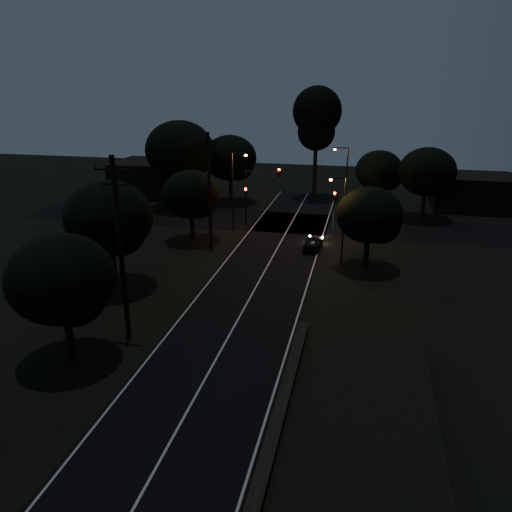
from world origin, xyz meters
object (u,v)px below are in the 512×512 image
at_px(utility_pole_mid, 120,247).
at_px(streetlight_a, 234,186).
at_px(streetlight_c, 342,215).
at_px(utility_pole_far, 209,190).
at_px(signal_mast, 262,186).
at_px(car, 313,243).
at_px(signal_left, 246,199).
at_px(streetlight_b, 344,179).
at_px(signal_right, 334,204).
at_px(tall_pine, 317,118).

distance_m(utility_pole_mid, streetlight_a, 23.04).
height_order(streetlight_a, streetlight_c, streetlight_a).
relative_size(utility_pole_far, signal_mast, 1.68).
xyz_separation_m(utility_pole_far, car, (9.20, 1.74, -4.86)).
height_order(signal_left, streetlight_b, streetlight_b).
bearing_deg(signal_right, tall_pine, 103.49).
relative_size(streetlight_a, car, 2.20).
height_order(utility_pole_far, signal_mast, utility_pole_far).
bearing_deg(car, streetlight_a, -22.67).
relative_size(signal_left, streetlight_b, 0.51).
bearing_deg(streetlight_c, signal_left, 136.24).
distance_m(utility_pole_mid, signal_mast, 25.22).
bearing_deg(tall_pine, car, -84.09).
relative_size(tall_pine, streetlight_b, 1.75).
xyz_separation_m(signal_left, signal_mast, (1.69, 0.00, 1.50)).
xyz_separation_m(signal_mast, streetlight_c, (8.74, -9.99, 0.01)).
relative_size(signal_mast, streetlight_c, 0.83).
relative_size(tall_pine, car, 3.83).
height_order(signal_right, streetlight_c, streetlight_c).
bearing_deg(signal_left, streetlight_b, 22.05).
xyz_separation_m(utility_pole_mid, car, (9.20, 18.74, -5.12)).
relative_size(tall_pine, signal_right, 3.41).
height_order(signal_left, streetlight_c, streetlight_c).
distance_m(signal_left, streetlight_a, 2.77).
bearing_deg(signal_right, utility_pole_mid, -112.99).
bearing_deg(streetlight_c, streetlight_b, 92.14).
bearing_deg(signal_mast, signal_left, -179.87).
xyz_separation_m(utility_pole_far, signal_right, (10.60, 7.99, -2.65)).
bearing_deg(signal_mast, car, -45.64).
xyz_separation_m(streetlight_a, streetlight_b, (10.61, 6.00, 0.00)).
relative_size(utility_pole_mid, utility_pole_far, 1.05).
distance_m(utility_pole_mid, tall_pine, 40.84).
distance_m(streetlight_b, streetlight_c, 14.01).
relative_size(utility_pole_far, signal_left, 2.56).
xyz_separation_m(utility_pole_mid, signal_left, (1.40, 24.99, -2.90)).
xyz_separation_m(utility_pole_far, streetlight_b, (11.31, 12.00, -0.85)).
distance_m(signal_right, streetlight_a, 10.26).
relative_size(streetlight_c, car, 2.06).
relative_size(signal_mast, streetlight_b, 0.78).
distance_m(tall_pine, signal_mast, 16.53).
bearing_deg(signal_mast, streetlight_a, -140.23).
distance_m(tall_pine, car, 23.37).
bearing_deg(tall_pine, utility_pole_far, -106.93).
bearing_deg(signal_right, car, -102.63).
distance_m(signal_mast, car, 9.50).
height_order(tall_pine, signal_right, tall_pine).
distance_m(utility_pole_mid, signal_left, 25.19).
bearing_deg(car, signal_mast, -41.70).
bearing_deg(utility_pole_far, signal_right, 37.00).
relative_size(utility_pole_far, streetlight_b, 1.31).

